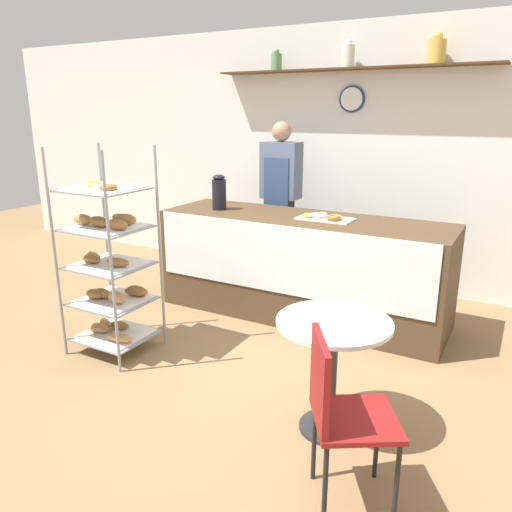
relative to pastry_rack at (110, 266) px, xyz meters
name	(u,v)px	position (x,y,z in m)	size (l,w,h in m)	color
ground_plane	(224,377)	(0.99, 0.04, -0.70)	(14.00, 14.00, 0.00)	olive
back_wall	(349,157)	(0.99, 2.55, 0.66)	(10.00, 0.30, 2.70)	white
display_counter	(302,267)	(0.99, 1.37, -0.24)	(2.62, 0.79, 0.93)	#4C3823
pastry_rack	(110,266)	(0.00, 0.00, 0.00)	(0.59, 0.54, 1.60)	gray
person_worker	(281,198)	(0.44, 2.04, 0.25)	(0.40, 0.23, 1.73)	#282833
cafe_table	(333,349)	(1.87, -0.15, -0.17)	(0.66, 0.66, 0.70)	#262628
cafe_chair	(338,405)	(2.10, -0.69, -0.16)	(0.52, 0.52, 0.87)	black
coffee_carafe	(219,193)	(0.14, 1.32, 0.39)	(0.13, 0.13, 0.33)	black
donut_tray_counter	(325,217)	(1.20, 1.37, 0.25)	(0.48, 0.27, 0.05)	white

